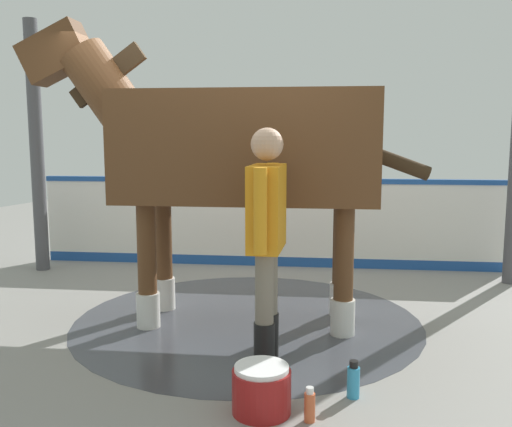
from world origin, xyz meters
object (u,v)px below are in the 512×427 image
Objects in this scene: horse at (234,150)px; handler at (267,230)px; bottle_shampoo at (353,381)px; bottle_spray at (310,406)px; wash_bucket at (262,389)px.

horse reaches higher than handler.
bottle_shampoo reaches higher than bottle_spray.
wash_bucket is 1.69× the size of bottle_spray.
handler is 1.12m from wash_bucket.
handler reaches higher than bottle_shampoo.
handler is 1.25m from bottle_spray.
horse is at bearing 50.03° from bottle_shampoo.
bottle_spray is (-1.48, -1.12, -1.42)m from horse.
horse reaches higher than bottle_shampoo.
wash_bucket is (-0.71, -0.23, -0.84)m from handler.
horse reaches higher than bottle_spray.
wash_bucket is 0.30m from bottle_spray.
wash_bucket is 0.61m from bottle_shampoo.
bottle_shampoo is (0.39, -0.47, -0.03)m from wash_bucket.
horse reaches higher than wash_bucket.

